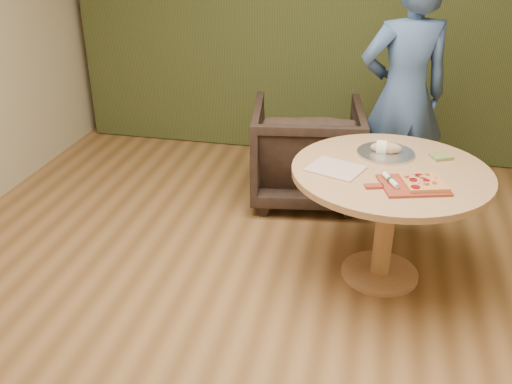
{
  "coord_description": "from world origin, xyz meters",
  "views": [
    {
      "loc": [
        0.45,
        -2.28,
        2.13
      ],
      "look_at": [
        -0.12,
        0.25,
        0.83
      ],
      "focal_mm": 40.0,
      "sensor_mm": 36.0,
      "label": 1
    }
  ],
  "objects_px": {
    "pizza_paddle": "(411,185)",
    "cutlery_roll": "(390,180)",
    "serving_tray": "(386,153)",
    "person_standing": "(403,97)",
    "armchair": "(307,147)",
    "bread_roll": "(385,148)",
    "pedestal_table": "(389,191)",
    "flatbread_pizza": "(424,182)"
  },
  "relations": [
    {
      "from": "pedestal_table",
      "to": "person_standing",
      "type": "relative_size",
      "value": 0.64
    },
    {
      "from": "flatbread_pizza",
      "to": "armchair",
      "type": "bearing_deg",
      "value": 123.54
    },
    {
      "from": "cutlery_roll",
      "to": "person_standing",
      "type": "relative_size",
      "value": 0.1
    },
    {
      "from": "person_standing",
      "to": "pedestal_table",
      "type": "bearing_deg",
      "value": 65.93
    },
    {
      "from": "pizza_paddle",
      "to": "cutlery_roll",
      "type": "distance_m",
      "value": 0.12
    },
    {
      "from": "flatbread_pizza",
      "to": "serving_tray",
      "type": "bearing_deg",
      "value": 116.28
    },
    {
      "from": "pedestal_table",
      "to": "armchair",
      "type": "xyz_separation_m",
      "value": [
        -0.63,
        1.0,
        -0.18
      ]
    },
    {
      "from": "person_standing",
      "to": "bread_roll",
      "type": "bearing_deg",
      "value": 60.97
    },
    {
      "from": "cutlery_roll",
      "to": "armchair",
      "type": "height_order",
      "value": "armchair"
    },
    {
      "from": "cutlery_roll",
      "to": "armchair",
      "type": "distance_m",
      "value": 1.42
    },
    {
      "from": "pizza_paddle",
      "to": "flatbread_pizza",
      "type": "bearing_deg",
      "value": -9.53
    },
    {
      "from": "cutlery_roll",
      "to": "pizza_paddle",
      "type": "bearing_deg",
      "value": -21.7
    },
    {
      "from": "flatbread_pizza",
      "to": "cutlery_roll",
      "type": "xyz_separation_m",
      "value": [
        -0.18,
        -0.01,
        0.0
      ]
    },
    {
      "from": "serving_tray",
      "to": "person_standing",
      "type": "relative_size",
      "value": 0.19
    },
    {
      "from": "serving_tray",
      "to": "person_standing",
      "type": "distance_m",
      "value": 0.72
    },
    {
      "from": "serving_tray",
      "to": "flatbread_pizza",
      "type": "bearing_deg",
      "value": -63.72
    },
    {
      "from": "pedestal_table",
      "to": "person_standing",
      "type": "xyz_separation_m",
      "value": [
        0.06,
        0.92,
        0.3
      ]
    },
    {
      "from": "serving_tray",
      "to": "bread_roll",
      "type": "xyz_separation_m",
      "value": [
        -0.01,
        0.0,
        0.04
      ]
    },
    {
      "from": "serving_tray",
      "to": "cutlery_roll",
      "type": "bearing_deg",
      "value": -85.81
    },
    {
      "from": "pedestal_table",
      "to": "cutlery_roll",
      "type": "xyz_separation_m",
      "value": [
        -0.01,
        -0.22,
        0.17
      ]
    },
    {
      "from": "pizza_paddle",
      "to": "bread_roll",
      "type": "distance_m",
      "value": 0.46
    },
    {
      "from": "pizza_paddle",
      "to": "person_standing",
      "type": "height_order",
      "value": "person_standing"
    },
    {
      "from": "pedestal_table",
      "to": "armchair",
      "type": "height_order",
      "value": "armchair"
    },
    {
      "from": "serving_tray",
      "to": "pizza_paddle",
      "type": "bearing_deg",
      "value": -71.29
    },
    {
      "from": "pizza_paddle",
      "to": "armchair",
      "type": "height_order",
      "value": "armchair"
    },
    {
      "from": "pizza_paddle",
      "to": "pedestal_table",
      "type": "bearing_deg",
      "value": 100.54
    },
    {
      "from": "flatbread_pizza",
      "to": "bread_roll",
      "type": "xyz_separation_m",
      "value": [
        -0.22,
        0.43,
        0.02
      ]
    },
    {
      "from": "cutlery_roll",
      "to": "person_standing",
      "type": "distance_m",
      "value": 1.15
    },
    {
      "from": "serving_tray",
      "to": "pedestal_table",
      "type": "bearing_deg",
      "value": -80.08
    },
    {
      "from": "bread_roll",
      "to": "armchair",
      "type": "xyz_separation_m",
      "value": [
        -0.58,
        0.78,
        -0.36
      ]
    },
    {
      "from": "serving_tray",
      "to": "armchair",
      "type": "height_order",
      "value": "armchair"
    },
    {
      "from": "flatbread_pizza",
      "to": "cutlery_roll",
      "type": "distance_m",
      "value": 0.18
    },
    {
      "from": "pedestal_table",
      "to": "flatbread_pizza",
      "type": "relative_size",
      "value": 4.29
    },
    {
      "from": "cutlery_roll",
      "to": "bread_roll",
      "type": "height_order",
      "value": "bread_roll"
    },
    {
      "from": "pizza_paddle",
      "to": "armchair",
      "type": "distance_m",
      "value": 1.46
    },
    {
      "from": "flatbread_pizza",
      "to": "armchair",
      "type": "height_order",
      "value": "armchair"
    },
    {
      "from": "flatbread_pizza",
      "to": "person_standing",
      "type": "bearing_deg",
      "value": 95.82
    },
    {
      "from": "pizza_paddle",
      "to": "cutlery_roll",
      "type": "relative_size",
      "value": 2.51
    },
    {
      "from": "serving_tray",
      "to": "armchair",
      "type": "distance_m",
      "value": 1.03
    },
    {
      "from": "bread_roll",
      "to": "pedestal_table",
      "type": "bearing_deg",
      "value": -77.88
    },
    {
      "from": "flatbread_pizza",
      "to": "serving_tray",
      "type": "xyz_separation_m",
      "value": [
        -0.21,
        0.43,
        -0.02
      ]
    },
    {
      "from": "armchair",
      "to": "person_standing",
      "type": "relative_size",
      "value": 0.47
    }
  ]
}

